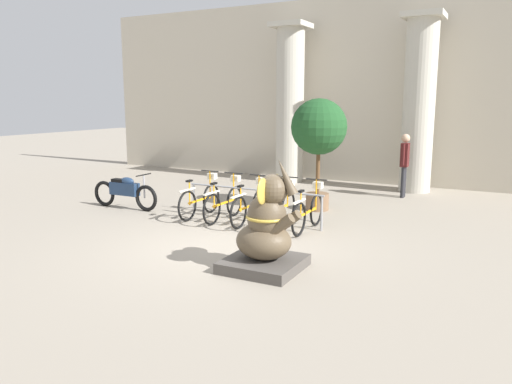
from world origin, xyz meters
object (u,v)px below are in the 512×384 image
bicycle_3 (280,208)px  potted_tree (319,131)px  bicycle_0 (200,199)px  elephant_statue (266,233)px  bicycle_4 (309,211)px  motorcycle (125,191)px  person_pedestrian (405,159)px  bicycle_2 (250,205)px  bicycle_1 (224,202)px

bicycle_3 → potted_tree: bearing=86.1°
bicycle_0 → elephant_statue: size_ratio=0.92×
bicycle_4 → motorcycle: 4.92m
bicycle_0 → person_pedestrian: size_ratio=0.96×
person_pedestrian → motorcycle: bearing=-141.3°
motorcycle → person_pedestrian: (5.95, 4.77, 0.64)m
bicycle_4 → bicycle_3: bearing=177.8°
bicycle_3 → bicycle_4: same height
bicycle_2 → bicycle_4: bearing=1.7°
bicycle_0 → bicycle_4: size_ratio=1.00×
elephant_statue → person_pedestrian: (0.72, 7.28, 0.46)m
bicycle_4 → potted_tree: (-0.55, 1.99, 1.56)m
bicycle_1 → bicycle_4: 2.05m
elephant_statue → potted_tree: (-0.86, 4.62, 1.35)m
motorcycle → person_pedestrian: size_ratio=1.14×
bicycle_1 → bicycle_3: 1.37m
elephant_statue → bicycle_3: bearing=110.5°
bicycle_2 → bicycle_3: size_ratio=1.00×
bicycle_0 → potted_tree: 3.33m
bicycle_1 → potted_tree: size_ratio=0.62×
bicycle_0 → person_pedestrian: person_pedestrian is taller
motorcycle → person_pedestrian: person_pedestrian is taller
bicycle_4 → potted_tree: potted_tree is taller
elephant_statue → person_pedestrian: elephant_statue is taller
bicycle_2 → bicycle_0: bearing=177.3°
bicycle_0 → bicycle_1: same height
bicycle_0 → bicycle_2: size_ratio=1.00×
bicycle_3 → motorcycle: 4.24m
bicycle_1 → elephant_statue: size_ratio=0.92×
elephant_statue → motorcycle: 5.80m
bicycle_1 → bicycle_3: same height
person_pedestrian → potted_tree: (-1.58, -2.66, 0.89)m
bicycle_3 → elephant_statue: size_ratio=0.92×
bicycle_3 → motorcycle: bearing=-178.0°
bicycle_2 → bicycle_4: (1.37, 0.04, 0.00)m
motorcycle → bicycle_2: bearing=1.3°
bicycle_1 → potted_tree: potted_tree is taller
bicycle_0 → bicycle_4: same height
elephant_statue → potted_tree: bearing=100.5°
bicycle_0 → person_pedestrian: bearing=50.9°
bicycle_2 → potted_tree: bearing=68.0°
bicycle_0 → bicycle_1: bearing=-3.7°
bicycle_2 → bicycle_3: same height
bicycle_0 → bicycle_3: same height
bicycle_4 → elephant_statue: elephant_statue is taller
potted_tree → bicycle_1: bearing=-126.8°
bicycle_1 → person_pedestrian: person_pedestrian is taller
bicycle_4 → person_pedestrian: 4.81m
bicycle_4 → person_pedestrian: (1.03, 4.65, 0.67)m
bicycle_4 → motorcycle: (-4.92, -0.13, 0.03)m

